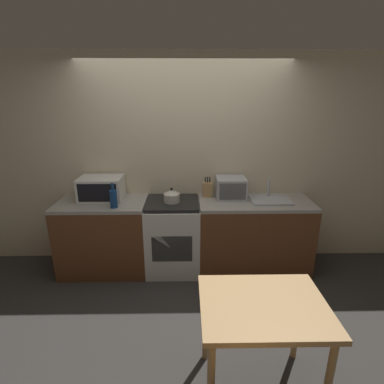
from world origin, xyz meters
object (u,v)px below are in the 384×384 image
(kettle, at_px, (172,196))
(toaster_oven, at_px, (231,188))
(bottle, at_px, (113,198))
(dining_table, at_px, (263,316))
(microwave, at_px, (101,188))
(stove_range, at_px, (173,236))

(kettle, relative_size, toaster_oven, 0.53)
(bottle, relative_size, dining_table, 0.33)
(bottle, bearing_deg, microwave, 125.91)
(kettle, bearing_deg, bottle, -164.86)
(kettle, height_order, bottle, bottle)
(bottle, bearing_deg, kettle, 15.14)
(stove_range, height_order, dining_table, stove_range)
(microwave, bearing_deg, toaster_oven, 0.88)
(kettle, xyz_separation_m, microwave, (-0.85, 0.12, 0.06))
(microwave, height_order, toaster_oven, microwave)
(bottle, height_order, toaster_oven, bottle)
(stove_range, distance_m, microwave, 1.05)
(kettle, distance_m, bottle, 0.67)
(stove_range, relative_size, toaster_oven, 2.52)
(stove_range, distance_m, dining_table, 1.81)
(kettle, relative_size, dining_table, 0.22)
(bottle, xyz_separation_m, toaster_oven, (1.36, 0.32, 0.02))
(toaster_oven, bearing_deg, microwave, -179.12)
(microwave, bearing_deg, kettle, -7.95)
(bottle, height_order, dining_table, bottle)
(bottle, bearing_deg, toaster_oven, 13.12)
(microwave, distance_m, toaster_oven, 1.57)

